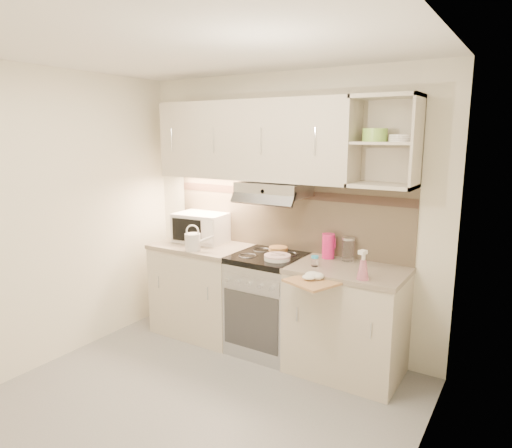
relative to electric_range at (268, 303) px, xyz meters
name	(u,v)px	position (x,y,z in m)	size (l,w,h in m)	color
ground	(191,409)	(0.00, -1.10, -0.45)	(3.00, 3.00, 0.00)	gray
room_shell	(218,181)	(0.00, -0.73, 1.18)	(3.04, 2.84, 2.52)	#EDE7CF
base_cabinet_left	(203,290)	(-0.75, 0.00, -0.02)	(0.90, 0.60, 0.86)	beige
worktop_left	(202,246)	(-0.75, 0.00, 0.43)	(0.92, 0.62, 0.04)	gray
base_cabinet_right	(346,323)	(0.75, 0.00, -0.02)	(0.90, 0.60, 0.86)	beige
worktop_right	(348,270)	(0.75, 0.00, 0.43)	(0.92, 0.62, 0.04)	gray
electric_range	(268,303)	(0.00, 0.00, 0.00)	(0.60, 0.60, 0.90)	#B7B7BC
microwave	(202,227)	(-0.84, 0.12, 0.59)	(0.54, 0.42, 0.28)	silver
watering_can	(194,241)	(-0.67, -0.22, 0.54)	(0.28, 0.17, 0.24)	silver
plate_stack	(277,257)	(0.14, -0.09, 0.47)	(0.23, 0.23, 0.05)	white
bread_loaf	(278,249)	(0.01, 0.16, 0.47)	(0.17, 0.17, 0.04)	#A6673B
pink_pitcher	(328,246)	(0.49, 0.19, 0.56)	(0.12, 0.11, 0.22)	#D91C67
glass_jar	(348,249)	(0.67, 0.20, 0.55)	(0.11, 0.11, 0.20)	silver
spice_jar	(315,261)	(0.50, -0.10, 0.49)	(0.06, 0.06, 0.09)	silver
spray_bottle	(363,267)	(0.94, -0.22, 0.54)	(0.09, 0.09, 0.24)	#FF9ABE
cutting_board	(312,282)	(0.61, -0.39, 0.42)	(0.34, 0.31, 0.02)	#A27050
dish_towel	(316,277)	(0.63, -0.37, 0.46)	(0.22, 0.19, 0.06)	silver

